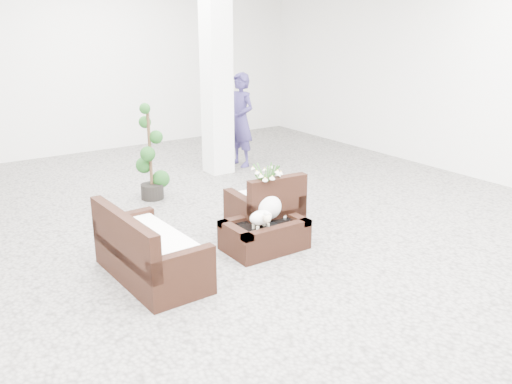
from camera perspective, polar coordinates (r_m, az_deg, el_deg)
ground at (r=6.65m, az=-0.49°, el=-4.87°), size 11.00×11.00×0.00m
column at (r=9.19m, az=-4.11°, el=12.69°), size 0.40×0.40×3.50m
coffee_table at (r=6.33m, az=0.88°, el=-4.56°), size 0.90×0.60×0.31m
sheep_figurine at (r=6.09m, az=0.51°, el=-2.83°), size 0.28×0.23×0.21m
planter_narcissus at (r=6.27m, az=1.12°, el=0.63°), size 0.44×0.44×0.80m
tealight at (r=6.45m, az=2.97°, el=-2.52°), size 0.04×0.04×0.03m
armchair at (r=6.67m, az=0.85°, el=-1.14°), size 0.80×0.78×0.80m
loveseat at (r=5.68m, az=-10.79°, el=-5.23°), size 0.72×1.42×0.75m
topiary at (r=8.04m, az=-10.88°, el=4.00°), size 0.37×0.37×1.38m
shopper at (r=9.71m, az=-1.62°, el=7.43°), size 0.48×0.65×1.63m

